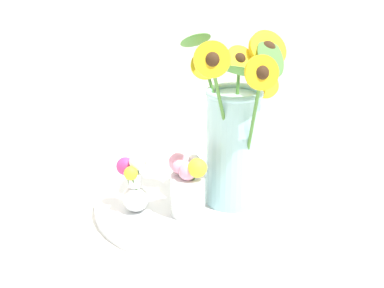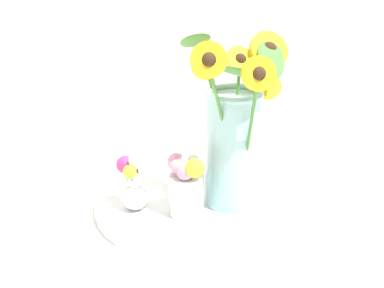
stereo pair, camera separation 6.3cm
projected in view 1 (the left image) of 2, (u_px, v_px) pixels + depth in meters
name	position (u px, v px, depth m)	size (l,w,h in m)	color
ground_plane	(198.00, 213.00, 1.21)	(6.00, 6.00, 0.00)	silver
serving_tray	(192.00, 204.00, 1.23)	(0.44, 0.44, 0.02)	silver
mason_jar_sunflowers	(235.00, 133.00, 1.16)	(0.27, 0.22, 0.41)	#9ED1D6
vase_small_center	(188.00, 186.00, 1.14)	(0.08, 0.09, 0.14)	white
vase_bulb_right	(134.00, 185.00, 1.16)	(0.06, 0.07, 0.13)	white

